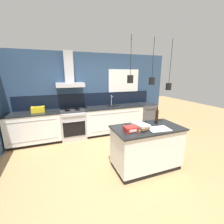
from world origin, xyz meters
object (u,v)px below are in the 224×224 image
Objects in this scene: dishwasher at (145,116)px; bottle_on_island at (157,116)px; oven_range at (73,124)px; yellow_toolbox at (38,109)px; book_stack at (141,126)px; red_supply_box at (131,129)px.

dishwasher is 2.51× the size of bottle_on_island.
bottle_on_island reaches higher than dishwasher.
oven_range and dishwasher have the same top height.
dishwasher is at bearing -0.00° from yellow_toolbox.
oven_range is 1.00× the size of dishwasher.
book_stack is (-1.53, -2.15, 0.51)m from dishwasher.
dishwasher is 3.56m from yellow_toolbox.
book_stack is 1.58× the size of red_supply_box.
red_supply_box reaches higher than dishwasher.
book_stack is at bearing -63.44° from oven_range.
book_stack reaches higher than oven_range.
red_supply_box is (-0.24, -0.05, -0.01)m from book_stack.
dishwasher is (2.60, 0.00, -0.00)m from oven_range.
red_supply_box is (-1.77, -2.19, 0.50)m from dishwasher.
bottle_on_island reaches higher than oven_range.
oven_range is at bearing -179.91° from dishwasher.
bottle_on_island is at bearing -38.21° from yellow_toolbox.
book_stack reaches higher than red_supply_box.
bottle_on_island is at bearing -51.22° from oven_range.
red_supply_box reaches higher than oven_range.
book_stack reaches higher than dishwasher.
bottle_on_island reaches higher than red_supply_box.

